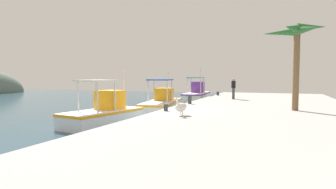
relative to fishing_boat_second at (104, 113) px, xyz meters
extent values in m
cube|color=#9E9E99|center=(1.80, -7.75, -0.23)|extent=(36.00, 10.00, 0.80)
cube|color=white|center=(-0.08, 0.01, -0.22)|extent=(4.83, 2.60, 0.80)
cube|color=orange|center=(-0.08, 0.01, 0.10)|extent=(4.88, 2.65, 0.12)
cube|color=orange|center=(0.49, -0.08, 0.69)|extent=(1.45, 1.33, 1.02)
cylinder|color=silver|center=(-1.21, -0.48, 0.94)|extent=(0.08, 0.08, 1.51)
cylinder|color=silver|center=(-0.99, 0.83, 0.94)|extent=(0.08, 0.08, 1.51)
cylinder|color=silver|center=(0.02, -0.68, 0.94)|extent=(0.08, 0.08, 1.51)
cylinder|color=silver|center=(0.23, 0.63, 0.94)|extent=(0.08, 0.08, 1.51)
cube|color=silver|center=(-0.49, 0.08, 1.73)|extent=(2.06, 1.67, 0.08)
cylinder|color=silver|center=(1.62, -0.26, 1.28)|extent=(0.10, 0.10, 2.20)
torus|color=orange|center=(0.49, 0.55, 0.69)|extent=(0.55, 0.19, 0.54)
cube|color=white|center=(6.60, -0.58, -0.23)|extent=(6.58, 3.01, 0.79)
cube|color=orange|center=(6.60, -0.58, 0.08)|extent=(6.63, 3.06, 0.12)
cube|color=orange|center=(7.38, -0.44, 0.61)|extent=(1.95, 1.45, 0.90)
cylinder|color=silver|center=(5.31, -1.50, 0.92)|extent=(0.08, 0.08, 1.52)
cylinder|color=silver|center=(5.08, -0.16, 0.92)|extent=(0.08, 0.08, 1.52)
cylinder|color=silver|center=(7.00, -1.20, 0.92)|extent=(0.08, 0.08, 1.52)
cylinder|color=silver|center=(6.76, 0.13, 0.92)|extent=(0.08, 0.08, 1.52)
cube|color=#1E4CB2|center=(6.04, -0.68, 1.72)|extent=(2.78, 1.85, 0.08)
cylinder|color=silver|center=(8.94, -0.17, 1.26)|extent=(0.10, 0.10, 2.19)
torus|color=orange|center=(7.38, 0.20, 0.61)|extent=(0.55, 0.19, 0.54)
cube|color=white|center=(15.14, -0.82, -0.15)|extent=(5.58, 2.23, 0.94)
cube|color=#723399|center=(15.14, -0.82, 0.24)|extent=(5.62, 2.28, 0.12)
cube|color=#723399|center=(15.82, -0.78, 0.88)|extent=(1.60, 1.22, 1.11)
cylinder|color=silver|center=(13.96, -1.56, 1.06)|extent=(0.08, 0.08, 1.48)
cylinder|color=silver|center=(13.86, -0.26, 1.06)|extent=(0.08, 0.08, 1.48)
cylinder|color=silver|center=(15.43, -1.46, 1.06)|extent=(0.08, 0.08, 1.48)
cylinder|color=silver|center=(15.34, -0.16, 1.06)|extent=(0.08, 0.08, 1.48)
cube|color=teal|center=(14.65, -0.86, 1.84)|extent=(2.30, 1.52, 0.08)
cylinder|color=silver|center=(17.18, -0.68, 1.61)|extent=(0.10, 0.10, 2.58)
torus|color=orange|center=(15.82, -0.16, 0.88)|extent=(0.55, 0.14, 0.54)
cylinder|color=tan|center=(-0.36, -4.40, 0.28)|extent=(0.04, 0.04, 0.22)
cylinder|color=tan|center=(-0.42, -4.51, 0.28)|extent=(0.04, 0.04, 0.22)
ellipsoid|color=white|center=(-0.43, -4.43, 0.53)|extent=(0.72, 0.58, 0.40)
ellipsoid|color=silver|center=(-0.39, -4.45, 0.59)|extent=(0.65, 0.58, 0.28)
cylinder|color=white|center=(-0.60, -4.34, 0.75)|extent=(0.21, 0.17, 0.27)
sphere|color=white|center=(-0.67, -4.31, 0.91)|extent=(0.22, 0.22, 0.16)
cone|color=#F2B272|center=(-0.85, -4.21, 0.89)|extent=(0.30, 0.20, 0.07)
cylinder|color=#3F3F42|center=(10.07, -5.27, 0.61)|extent=(0.16, 0.16, 0.87)
cylinder|color=#3F3F42|center=(9.87, -5.25, 0.61)|extent=(0.16, 0.16, 0.87)
cube|color=black|center=(9.97, -5.26, 1.33)|extent=(0.43, 0.28, 0.57)
cylinder|color=black|center=(10.22, -5.28, 1.31)|extent=(0.10, 0.10, 0.54)
cylinder|color=black|center=(9.72, -5.23, 1.31)|extent=(0.10, 0.10, 0.54)
sphere|color=tan|center=(9.97, -5.26, 1.74)|extent=(0.22, 0.22, 0.22)
cylinder|color=#333338|center=(0.81, -3.20, 0.35)|extent=(0.21, 0.21, 0.36)
cylinder|color=#333338|center=(4.99, -3.20, 0.42)|extent=(0.23, 0.23, 0.50)
cylinder|color=#333338|center=(14.09, -3.20, 0.35)|extent=(0.25, 0.25, 0.35)
cylinder|color=brown|center=(3.50, -9.38, 2.24)|extent=(0.32, 0.32, 4.12)
cone|color=#2D6B33|center=(4.10, -9.27, 4.33)|extent=(1.27, 0.64, 0.44)
cone|color=#2D6B33|center=(3.64, -8.53, 4.24)|extent=(0.72, 1.77, 0.44)
cone|color=#2D6B33|center=(2.97, -9.09, 4.36)|extent=(1.28, 0.97, 0.44)
cone|color=#2D6B33|center=(3.05, -9.84, 4.28)|extent=(1.22, 1.24, 0.44)
cone|color=#2D6B33|center=(3.64, -10.05, 4.45)|extent=(0.72, 1.44, 0.44)
camera|label=1|loc=(-12.52, -8.55, 1.92)|focal=30.18mm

